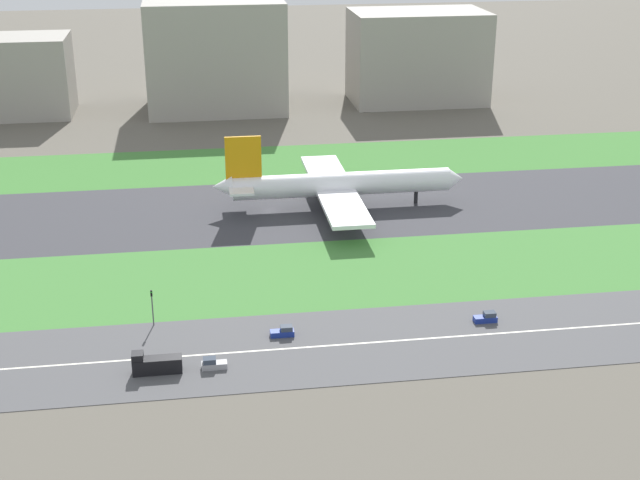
% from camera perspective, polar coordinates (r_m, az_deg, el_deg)
% --- Properties ---
extents(ground_plane, '(800.00, 800.00, 0.00)m').
position_cam_1_polar(ground_plane, '(229.33, -3.19, 1.88)').
color(ground_plane, '#5B564C').
extents(runway, '(280.00, 46.00, 0.10)m').
position_cam_1_polar(runway, '(229.31, -3.19, 1.89)').
color(runway, '#38383D').
rests_on(runway, ground_plane).
extents(grass_median_north, '(280.00, 36.00, 0.10)m').
position_cam_1_polar(grass_median_north, '(268.07, -4.03, 4.86)').
color(grass_median_north, '#3D7A33').
rests_on(grass_median_north, ground_plane).
extents(grass_median_south, '(280.00, 36.00, 0.10)m').
position_cam_1_polar(grass_median_south, '(191.48, -2.00, -2.27)').
color(grass_median_south, '#427F38').
rests_on(grass_median_south, ground_plane).
extents(highway, '(280.00, 28.00, 0.10)m').
position_cam_1_polar(highway, '(163.03, -0.69, -6.84)').
color(highway, '#4C4C4F').
rests_on(highway, ground_plane).
extents(highway_centerline, '(266.00, 0.50, 0.01)m').
position_cam_1_polar(highway_centerline, '(163.00, -0.69, -6.82)').
color(highway_centerline, silver).
rests_on(highway_centerline, highway).
extents(airliner, '(65.00, 56.00, 19.70)m').
position_cam_1_polar(airliner, '(229.31, 0.99, 3.55)').
color(airliner, white).
rests_on(airliner, runway).
extents(car_2, '(4.40, 1.80, 2.00)m').
position_cam_1_polar(car_2, '(157.12, -6.82, -7.83)').
color(car_2, '#99999E').
rests_on(car_2, highway).
extents(truck_1, '(8.40, 2.50, 4.00)m').
position_cam_1_polar(truck_1, '(156.94, -10.41, -7.78)').
color(truck_1, black).
rests_on(truck_1, highway).
extents(car_1, '(4.40, 1.80, 2.00)m').
position_cam_1_polar(car_1, '(174.45, 10.53, -4.88)').
color(car_1, navy).
rests_on(car_1, highway).
extents(car_0, '(4.40, 1.80, 2.00)m').
position_cam_1_polar(car_0, '(166.56, -2.35, -5.85)').
color(car_0, navy).
rests_on(car_0, highway).
extents(traffic_light, '(0.36, 0.50, 7.20)m').
position_cam_1_polar(traffic_light, '(171.73, -10.62, -4.08)').
color(traffic_light, '#4C4C51').
rests_on(traffic_light, highway).
extents(hangar_building, '(49.05, 38.52, 39.47)m').
position_cam_1_polar(hangar_building, '(334.00, -6.69, 11.65)').
color(hangar_building, '#9E998E').
rests_on(hangar_building, ground_plane).
extents(office_tower, '(49.56, 30.41, 33.70)m').
position_cam_1_polar(office_tower, '(345.26, 6.21, 11.52)').
color(office_tower, '#9E998E').
rests_on(office_tower, ground_plane).
extents(fuel_tank_west, '(18.86, 18.86, 17.61)m').
position_cam_1_polar(fuel_tank_west, '(380.61, -5.40, 11.28)').
color(fuel_tank_west, silver).
rests_on(fuel_tank_west, ground_plane).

